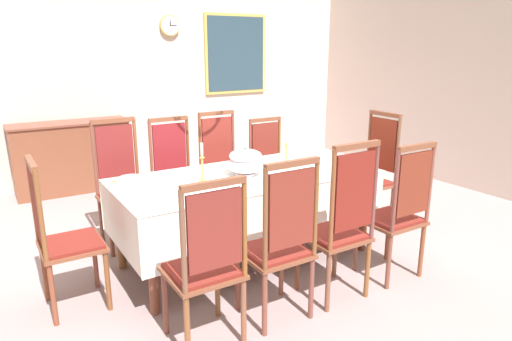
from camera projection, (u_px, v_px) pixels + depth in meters
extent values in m
cube|color=#A38B8C|center=(257.00, 268.00, 3.93)|extent=(7.08, 6.68, 0.04)
cube|color=beige|center=(128.00, 55.00, 6.25)|extent=(7.08, 0.08, 3.41)
cylinder|color=brown|center=(152.00, 266.00, 3.13)|extent=(0.07, 0.07, 0.74)
cylinder|color=brown|center=(364.00, 212.00, 4.14)|extent=(0.07, 0.07, 0.74)
cylinder|color=brown|center=(120.00, 227.00, 3.80)|extent=(0.07, 0.07, 0.74)
cylinder|color=brown|center=(308.00, 189.00, 4.81)|extent=(0.07, 0.07, 0.74)
cube|color=brown|center=(247.00, 183.00, 3.88)|extent=(2.07, 0.89, 0.08)
cube|color=brown|center=(247.00, 177.00, 3.87)|extent=(2.19, 1.01, 0.03)
cube|color=white|center=(247.00, 175.00, 3.86)|extent=(2.21, 1.03, 0.00)
cube|color=white|center=(280.00, 218.00, 3.50)|extent=(2.21, 0.00, 0.43)
cube|color=white|center=(220.00, 185.00, 4.34)|extent=(2.21, 0.00, 0.43)
cube|color=white|center=(119.00, 225.00, 3.37)|extent=(0.00, 1.03, 0.43)
cube|color=white|center=(343.00, 180.00, 4.48)|extent=(0.00, 1.03, 0.43)
cylinder|color=brown|center=(165.00, 302.00, 2.95)|extent=(0.04, 0.04, 0.45)
cylinder|color=brown|center=(217.00, 287.00, 3.14)|extent=(0.04, 0.04, 0.45)
cylinder|color=brown|center=(187.00, 331.00, 2.65)|extent=(0.04, 0.04, 0.45)
cylinder|color=brown|center=(244.00, 311.00, 2.85)|extent=(0.04, 0.04, 0.45)
cube|color=brown|center=(202.00, 273.00, 2.84)|extent=(0.44, 0.42, 0.03)
cube|color=maroon|center=(202.00, 269.00, 2.83)|extent=(0.40, 0.38, 0.02)
cylinder|color=brown|center=(183.00, 243.00, 2.50)|extent=(0.03, 0.03, 0.62)
cylinder|color=brown|center=(245.00, 229.00, 2.69)|extent=(0.03, 0.03, 0.62)
cube|color=maroon|center=(215.00, 231.00, 2.59)|extent=(0.34, 0.02, 0.47)
cube|color=brown|center=(214.00, 184.00, 2.51)|extent=(0.40, 0.04, 0.04)
cylinder|color=brown|center=(152.00, 224.00, 4.24)|extent=(0.04, 0.04, 0.45)
cylinder|color=brown|center=(111.00, 233.00, 4.04)|extent=(0.04, 0.04, 0.45)
cylinder|color=brown|center=(140.00, 213.00, 4.53)|extent=(0.04, 0.04, 0.45)
cylinder|color=brown|center=(101.00, 220.00, 4.34)|extent=(0.04, 0.04, 0.45)
cube|color=brown|center=(125.00, 198.00, 4.22)|extent=(0.44, 0.42, 0.03)
cube|color=maroon|center=(124.00, 196.00, 4.22)|extent=(0.40, 0.38, 0.02)
cylinder|color=brown|center=(136.00, 154.00, 4.38)|extent=(0.03, 0.03, 0.69)
cylinder|color=brown|center=(95.00, 159.00, 4.19)|extent=(0.03, 0.03, 0.69)
cube|color=maroon|center=(116.00, 153.00, 4.28)|extent=(0.34, 0.02, 0.53)
cube|color=brown|center=(113.00, 120.00, 4.19)|extent=(0.40, 0.04, 0.04)
cylinder|color=brown|center=(237.00, 281.00, 3.22)|extent=(0.04, 0.04, 0.45)
cylinder|color=brown|center=(281.00, 267.00, 3.41)|extent=(0.04, 0.04, 0.45)
cylinder|color=brown|center=(265.00, 304.00, 2.93)|extent=(0.04, 0.04, 0.45)
cylinder|color=brown|center=(311.00, 288.00, 3.12)|extent=(0.04, 0.04, 0.45)
cube|color=brown|center=(274.00, 253.00, 3.11)|extent=(0.44, 0.42, 0.03)
cube|color=maroon|center=(274.00, 250.00, 3.10)|extent=(0.40, 0.38, 0.02)
cylinder|color=brown|center=(265.00, 220.00, 2.76)|extent=(0.03, 0.03, 0.66)
cylinder|color=brown|center=(316.00, 209.00, 2.96)|extent=(0.03, 0.03, 0.66)
cube|color=maroon|center=(291.00, 209.00, 2.85)|extent=(0.34, 0.02, 0.50)
cube|color=brown|center=(292.00, 163.00, 2.77)|extent=(0.40, 0.04, 0.04)
cylinder|color=brown|center=(205.00, 214.00, 4.51)|extent=(0.04, 0.04, 0.45)
cylinder|color=brown|center=(168.00, 221.00, 4.31)|extent=(0.04, 0.04, 0.45)
cylinder|color=brown|center=(190.00, 203.00, 4.80)|extent=(0.04, 0.04, 0.45)
cylinder|color=brown|center=(155.00, 210.00, 4.61)|extent=(0.04, 0.04, 0.45)
cube|color=brown|center=(179.00, 189.00, 4.50)|extent=(0.44, 0.42, 0.03)
cube|color=maroon|center=(179.00, 187.00, 4.49)|extent=(0.40, 0.38, 0.02)
cylinder|color=brown|center=(188.00, 150.00, 4.66)|extent=(0.03, 0.03, 0.66)
cylinder|color=brown|center=(151.00, 154.00, 4.46)|extent=(0.03, 0.03, 0.66)
cube|color=maroon|center=(170.00, 149.00, 4.55)|extent=(0.34, 0.02, 0.50)
cube|color=brown|center=(168.00, 119.00, 4.47)|extent=(0.40, 0.04, 0.04)
cylinder|color=brown|center=(297.00, 263.00, 3.49)|extent=(0.04, 0.04, 0.45)
cylinder|color=brown|center=(335.00, 251.00, 3.68)|extent=(0.04, 0.04, 0.45)
cylinder|color=brown|center=(328.00, 283.00, 3.19)|extent=(0.04, 0.04, 0.45)
cylinder|color=brown|center=(367.00, 269.00, 3.39)|extent=(0.04, 0.04, 0.45)
cube|color=brown|center=(333.00, 237.00, 3.37)|extent=(0.44, 0.42, 0.03)
cube|color=maroon|center=(333.00, 234.00, 3.37)|extent=(0.40, 0.38, 0.02)
cylinder|color=brown|center=(332.00, 201.00, 3.02)|extent=(0.03, 0.03, 0.71)
cylinder|color=brown|center=(374.00, 192.00, 3.22)|extent=(0.03, 0.03, 0.71)
cube|color=maroon|center=(354.00, 192.00, 3.11)|extent=(0.34, 0.02, 0.54)
cube|color=brown|center=(357.00, 146.00, 3.03)|extent=(0.40, 0.04, 0.04)
cylinder|color=brown|center=(250.00, 204.00, 4.77)|extent=(0.04, 0.04, 0.45)
cylinder|color=brown|center=(218.00, 211.00, 4.58)|extent=(0.04, 0.04, 0.45)
cylinder|color=brown|center=(234.00, 195.00, 5.07)|extent=(0.04, 0.04, 0.45)
cylinder|color=brown|center=(203.00, 201.00, 4.88)|extent=(0.04, 0.04, 0.45)
cube|color=brown|center=(226.00, 181.00, 4.76)|extent=(0.44, 0.42, 0.03)
cube|color=maroon|center=(226.00, 179.00, 4.76)|extent=(0.40, 0.38, 0.02)
cylinder|color=brown|center=(233.00, 143.00, 4.93)|extent=(0.03, 0.03, 0.68)
cylinder|color=brown|center=(200.00, 147.00, 4.73)|extent=(0.03, 0.03, 0.68)
cube|color=maroon|center=(217.00, 142.00, 4.82)|extent=(0.34, 0.02, 0.51)
cube|color=brown|center=(216.00, 113.00, 4.74)|extent=(0.40, 0.04, 0.04)
cylinder|color=brown|center=(356.00, 245.00, 3.80)|extent=(0.04, 0.04, 0.45)
cylinder|color=brown|center=(388.00, 236.00, 3.99)|extent=(0.04, 0.04, 0.45)
cylinder|color=brown|center=(389.00, 262.00, 3.50)|extent=(0.04, 0.04, 0.45)
cylinder|color=brown|center=(422.00, 251.00, 3.69)|extent=(0.04, 0.04, 0.45)
cube|color=brown|center=(391.00, 221.00, 3.68)|extent=(0.44, 0.42, 0.03)
cube|color=maroon|center=(391.00, 218.00, 3.68)|extent=(0.40, 0.38, 0.02)
cylinder|color=brown|center=(395.00, 192.00, 3.34)|extent=(0.03, 0.03, 0.63)
cylinder|color=brown|center=(430.00, 184.00, 3.54)|extent=(0.03, 0.03, 0.63)
cube|color=maroon|center=(414.00, 184.00, 3.43)|extent=(0.34, 0.02, 0.48)
cube|color=brown|center=(417.00, 147.00, 3.36)|extent=(0.40, 0.04, 0.04)
cylinder|color=brown|center=(297.00, 195.00, 5.08)|extent=(0.04, 0.04, 0.45)
cylinder|color=brown|center=(268.00, 201.00, 4.89)|extent=(0.04, 0.04, 0.45)
cylinder|color=brown|center=(279.00, 187.00, 5.38)|extent=(0.04, 0.04, 0.45)
cylinder|color=brown|center=(251.00, 192.00, 5.18)|extent=(0.04, 0.04, 0.45)
cube|color=brown|center=(274.00, 173.00, 5.07)|extent=(0.44, 0.42, 0.03)
cube|color=maroon|center=(274.00, 171.00, 5.06)|extent=(0.40, 0.38, 0.02)
cylinder|color=brown|center=(279.00, 142.00, 5.25)|extent=(0.03, 0.03, 0.56)
cylinder|color=brown|center=(250.00, 146.00, 5.05)|extent=(0.03, 0.03, 0.56)
cube|color=maroon|center=(265.00, 142.00, 5.14)|extent=(0.34, 0.02, 0.43)
cube|color=brown|center=(265.00, 120.00, 5.08)|extent=(0.40, 0.04, 0.04)
cylinder|color=brown|center=(95.00, 260.00, 3.53)|extent=(0.04, 0.04, 0.45)
cylinder|color=brown|center=(108.00, 281.00, 3.22)|extent=(0.04, 0.04, 0.45)
cylinder|color=brown|center=(45.00, 272.00, 3.35)|extent=(0.04, 0.04, 0.45)
cylinder|color=brown|center=(53.00, 295.00, 3.03)|extent=(0.04, 0.04, 0.45)
cube|color=brown|center=(72.00, 246.00, 3.22)|extent=(0.42, 0.44, 0.03)
cube|color=maroon|center=(72.00, 243.00, 3.21)|extent=(0.38, 0.40, 0.02)
cylinder|color=brown|center=(33.00, 200.00, 3.20)|extent=(0.03, 0.03, 0.62)
cylinder|color=brown|center=(41.00, 217.00, 2.88)|extent=(0.03, 0.03, 0.62)
cube|color=maroon|center=(36.00, 204.00, 3.03)|extent=(0.02, 0.34, 0.47)
cube|color=brown|center=(31.00, 163.00, 2.96)|extent=(0.04, 0.40, 0.04)
cylinder|color=brown|center=(366.00, 214.00, 4.49)|extent=(0.04, 0.04, 0.45)
cylinder|color=brown|center=(340.00, 204.00, 4.80)|extent=(0.04, 0.04, 0.45)
cylinder|color=brown|center=(392.00, 208.00, 4.67)|extent=(0.04, 0.04, 0.45)
cylinder|color=brown|center=(365.00, 198.00, 4.98)|extent=(0.04, 0.04, 0.45)
cube|color=brown|center=(367.00, 184.00, 4.67)|extent=(0.42, 0.44, 0.03)
cube|color=maroon|center=(367.00, 181.00, 4.66)|extent=(0.38, 0.40, 0.02)
cylinder|color=brown|center=(398.00, 151.00, 4.51)|extent=(0.03, 0.03, 0.69)
cylinder|color=brown|center=(369.00, 144.00, 4.83)|extent=(0.03, 0.03, 0.69)
cube|color=maroon|center=(383.00, 144.00, 4.66)|extent=(0.02, 0.34, 0.53)
cube|color=brown|center=(385.00, 114.00, 4.58)|extent=(0.04, 0.40, 0.04)
cylinder|color=white|center=(246.00, 174.00, 3.86)|extent=(0.17, 0.17, 0.02)
ellipsoid|color=white|center=(246.00, 165.00, 3.83)|extent=(0.31, 0.31, 0.14)
ellipsoid|color=white|center=(245.00, 156.00, 3.81)|extent=(0.28, 0.28, 0.11)
sphere|color=#4E7A60|center=(245.00, 149.00, 3.80)|extent=(0.03, 0.03, 0.03)
cylinder|color=gold|center=(203.00, 181.00, 3.65)|extent=(0.07, 0.07, 0.02)
cylinder|color=gold|center=(202.00, 169.00, 3.63)|extent=(0.02, 0.02, 0.19)
cone|color=gold|center=(202.00, 157.00, 3.60)|extent=(0.04, 0.04, 0.02)
cylinder|color=silver|center=(202.00, 149.00, 3.58)|extent=(0.02, 0.02, 0.10)
cylinder|color=gold|center=(286.00, 167.00, 4.07)|extent=(0.07, 0.07, 0.02)
cylinder|color=gold|center=(286.00, 155.00, 4.04)|extent=(0.02, 0.02, 0.21)
cone|color=gold|center=(286.00, 143.00, 4.01)|extent=(0.04, 0.04, 0.02)
cylinder|color=silver|center=(286.00, 137.00, 3.99)|extent=(0.02, 0.02, 0.10)
cylinder|color=white|center=(131.00, 179.00, 3.68)|extent=(0.19, 0.19, 0.04)
cylinder|color=white|center=(131.00, 178.00, 3.68)|extent=(0.16, 0.16, 0.02)
torus|color=#4E7A60|center=(131.00, 177.00, 3.68)|extent=(0.18, 0.18, 0.01)
cylinder|color=white|center=(293.00, 181.00, 3.64)|extent=(0.17, 0.17, 0.03)
cylinder|color=white|center=(293.00, 180.00, 3.63)|extent=(0.14, 0.14, 0.02)
torus|color=#4E7A60|center=(293.00, 179.00, 3.63)|extent=(0.16, 0.16, 0.01)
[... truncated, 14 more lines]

